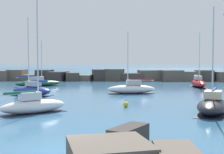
{
  "coord_description": "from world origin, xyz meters",
  "views": [
    {
      "loc": [
        3.39,
        -15.11,
        4.46
      ],
      "look_at": [
        1.64,
        19.62,
        2.58
      ],
      "focal_mm": 50.0,
      "sensor_mm": 36.0,
      "label": 1
    }
  ],
  "objects_px": {
    "sailboat_moored_7": "(198,83)",
    "sailboat_moored_0": "(132,88)",
    "sailboat_moored_1": "(213,105)",
    "sailboat_moored_2": "(38,83)",
    "sailboat_moored_4": "(33,105)",
    "sailboat_moored_6": "(32,90)",
    "mooring_buoy_orange_near": "(126,104)"
  },
  "relations": [
    {
      "from": "sailboat_moored_4",
      "to": "sailboat_moored_0",
      "type": "bearing_deg",
      "value": 62.0
    },
    {
      "from": "sailboat_moored_1",
      "to": "sailboat_moored_7",
      "type": "distance_m",
      "value": 26.27
    },
    {
      "from": "sailboat_moored_6",
      "to": "mooring_buoy_orange_near",
      "type": "bearing_deg",
      "value": -36.69
    },
    {
      "from": "sailboat_moored_4",
      "to": "sailboat_moored_6",
      "type": "xyz_separation_m",
      "value": [
        -4.08,
        12.72,
        0.02
      ]
    },
    {
      "from": "sailboat_moored_2",
      "to": "mooring_buoy_orange_near",
      "type": "bearing_deg",
      "value": -56.45
    },
    {
      "from": "sailboat_moored_2",
      "to": "sailboat_moored_6",
      "type": "xyz_separation_m",
      "value": [
        3.23,
        -13.91,
        0.11
      ]
    },
    {
      "from": "sailboat_moored_0",
      "to": "mooring_buoy_orange_near",
      "type": "bearing_deg",
      "value": -93.33
    },
    {
      "from": "sailboat_moored_2",
      "to": "sailboat_moored_7",
      "type": "bearing_deg",
      "value": -0.42
    },
    {
      "from": "sailboat_moored_2",
      "to": "sailboat_moored_4",
      "type": "xyz_separation_m",
      "value": [
        7.31,
        -26.64,
        0.09
      ]
    },
    {
      "from": "mooring_buoy_orange_near",
      "to": "sailboat_moored_4",
      "type": "bearing_deg",
      "value": -153.4
    },
    {
      "from": "sailboat_moored_7",
      "to": "mooring_buoy_orange_near",
      "type": "distance_m",
      "value": 25.49
    },
    {
      "from": "sailboat_moored_4",
      "to": "mooring_buoy_orange_near",
      "type": "height_order",
      "value": "sailboat_moored_4"
    },
    {
      "from": "sailboat_moored_1",
      "to": "sailboat_moored_2",
      "type": "relative_size",
      "value": 1.12
    },
    {
      "from": "sailboat_moored_2",
      "to": "sailboat_moored_6",
      "type": "bearing_deg",
      "value": -76.93
    },
    {
      "from": "sailboat_moored_1",
      "to": "sailboat_moored_2",
      "type": "height_order",
      "value": "sailboat_moored_1"
    },
    {
      "from": "sailboat_moored_0",
      "to": "mooring_buoy_orange_near",
      "type": "xyz_separation_m",
      "value": [
        -0.7,
        -12.04,
        -0.43
      ]
    },
    {
      "from": "sailboat_moored_6",
      "to": "mooring_buoy_orange_near",
      "type": "distance_m",
      "value": 14.79
    },
    {
      "from": "sailboat_moored_1",
      "to": "sailboat_moored_4",
      "type": "height_order",
      "value": "sailboat_moored_4"
    },
    {
      "from": "sailboat_moored_1",
      "to": "sailboat_moored_7",
      "type": "bearing_deg",
      "value": 79.94
    },
    {
      "from": "sailboat_moored_4",
      "to": "sailboat_moored_6",
      "type": "distance_m",
      "value": 13.36
    },
    {
      "from": "sailboat_moored_7",
      "to": "sailboat_moored_0",
      "type": "bearing_deg",
      "value": -136.73
    },
    {
      "from": "sailboat_moored_1",
      "to": "sailboat_moored_2",
      "type": "distance_m",
      "value": 34.34
    },
    {
      "from": "sailboat_moored_1",
      "to": "mooring_buoy_orange_near",
      "type": "distance_m",
      "value": 8.01
    },
    {
      "from": "sailboat_moored_4",
      "to": "sailboat_moored_6",
      "type": "relative_size",
      "value": 1.06
    },
    {
      "from": "sailboat_moored_0",
      "to": "sailboat_moored_6",
      "type": "height_order",
      "value": "sailboat_moored_6"
    },
    {
      "from": "sailboat_moored_7",
      "to": "sailboat_moored_1",
      "type": "bearing_deg",
      "value": -100.06
    },
    {
      "from": "sailboat_moored_0",
      "to": "sailboat_moored_2",
      "type": "height_order",
      "value": "sailboat_moored_0"
    },
    {
      "from": "sailboat_moored_0",
      "to": "sailboat_moored_2",
      "type": "xyz_separation_m",
      "value": [
        -15.79,
        10.7,
        -0.08
      ]
    },
    {
      "from": "sailboat_moored_1",
      "to": "mooring_buoy_orange_near",
      "type": "xyz_separation_m",
      "value": [
        -7.27,
        3.31,
        -0.46
      ]
    },
    {
      "from": "sailboat_moored_0",
      "to": "sailboat_moored_6",
      "type": "relative_size",
      "value": 0.84
    },
    {
      "from": "sailboat_moored_0",
      "to": "sailboat_moored_2",
      "type": "distance_m",
      "value": 19.07
    },
    {
      "from": "sailboat_moored_2",
      "to": "sailboat_moored_7",
      "type": "distance_m",
      "value": 26.95
    }
  ]
}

